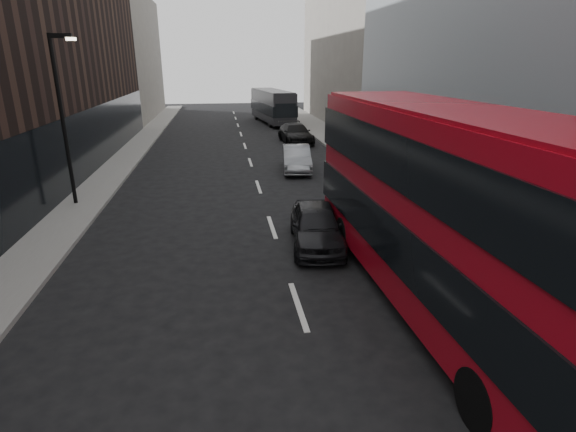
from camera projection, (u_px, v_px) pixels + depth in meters
name	position (u px, v px, depth m)	size (l,w,h in m)	color
sidewalk_right	(369.00, 161.00, 28.70)	(3.00, 80.00, 0.15)	slate
sidewalk_left	(116.00, 169.00, 26.52)	(2.00, 80.00, 0.15)	slate
building_victorian	(351.00, 23.00, 43.90)	(6.50, 24.00, 21.00)	slate
building_left_mid	(62.00, 46.00, 28.46)	(5.00, 24.00, 14.00)	black
building_left_far	(127.00, 58.00, 49.19)	(5.00, 20.00, 13.00)	slate
street_lamp	(63.00, 110.00, 18.61)	(1.06, 0.22, 7.00)	black
red_bus	(447.00, 203.00, 10.89)	(3.25, 12.68, 5.09)	maroon
grey_bus	(272.00, 106.00, 46.49)	(3.74, 10.51, 3.33)	black
car_a	(316.00, 225.00, 15.46)	(1.72, 4.28, 1.46)	black
car_b	(297.00, 158.00, 26.22)	(1.55, 4.43, 1.46)	gray
car_c	(296.00, 133.00, 35.25)	(2.10, 5.17, 1.50)	black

